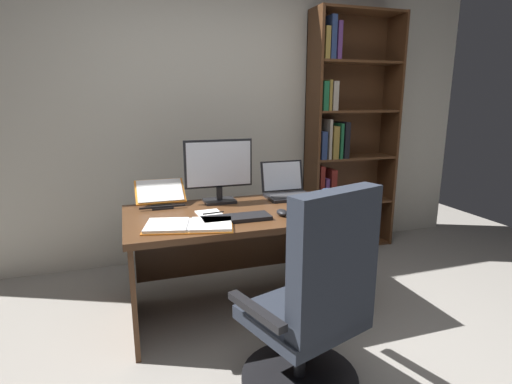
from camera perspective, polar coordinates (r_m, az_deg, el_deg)
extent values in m
cube|color=beige|center=(3.66, -5.31, 12.66)|extent=(5.02, 0.12, 2.81)
cube|color=#4C2D19|center=(2.64, -1.80, -3.16)|extent=(1.52, 0.81, 0.04)
cube|color=#4C2D19|center=(2.67, -17.21, -11.78)|extent=(0.03, 0.75, 0.67)
cube|color=#4C2D19|center=(3.03, 11.69, -8.37)|extent=(0.03, 0.75, 0.67)
cube|color=#4C2D19|center=(3.09, -3.77, -7.02)|extent=(1.40, 0.03, 0.47)
cube|color=#4C2D19|center=(3.73, 8.07, 7.95)|extent=(0.02, 0.29, 2.21)
cube|color=#4C2D19|center=(4.17, 18.55, 7.94)|extent=(0.02, 0.29, 2.21)
cube|color=#4C2D19|center=(4.06, 12.55, 8.18)|extent=(0.86, 0.01, 2.21)
cube|color=#4C2D19|center=(4.17, 12.79, -7.11)|extent=(0.81, 0.27, 0.02)
cube|color=#512D66|center=(3.92, 8.45, -5.46)|extent=(0.03, 0.21, 0.34)
cube|color=#195633|center=(3.94, 9.22, -6.18)|extent=(0.04, 0.18, 0.24)
cube|color=maroon|center=(3.96, 9.81, -5.53)|extent=(0.05, 0.21, 0.31)
cube|color=gray|center=(3.99, 10.53, -5.45)|extent=(0.04, 0.21, 0.30)
cube|color=#512D66|center=(4.00, 11.42, -5.04)|extent=(0.05, 0.17, 0.36)
cube|color=navy|center=(4.03, 12.13, -5.04)|extent=(0.04, 0.18, 0.35)
cube|color=#4C2D19|center=(4.04, 13.10, -1.29)|extent=(0.81, 0.27, 0.02)
cube|color=maroon|center=(3.79, 8.81, 1.01)|extent=(0.04, 0.20, 0.37)
cube|color=#512D66|center=(3.83, 9.49, 0.21)|extent=(0.04, 0.21, 0.26)
cube|color=maroon|center=(3.85, 10.41, 0.83)|extent=(0.06, 0.20, 0.33)
cube|color=#4C2D19|center=(3.96, 13.43, 4.84)|extent=(0.81, 0.27, 0.02)
cube|color=navy|center=(3.72, 9.21, 6.64)|extent=(0.05, 0.17, 0.25)
cube|color=gray|center=(3.76, 9.90, 7.51)|extent=(0.03, 0.21, 0.36)
cube|color=olive|center=(3.78, 10.77, 7.01)|extent=(0.06, 0.18, 0.30)
cube|color=#195633|center=(3.83, 11.36, 7.25)|extent=(0.03, 0.24, 0.32)
cube|color=black|center=(3.85, 12.12, 7.33)|extent=(0.05, 0.22, 0.33)
cube|color=#4C2D19|center=(3.92, 13.77, 11.15)|extent=(0.81, 0.27, 0.02)
cube|color=#195633|center=(3.70, 9.45, 13.38)|extent=(0.05, 0.17, 0.25)
cube|color=olive|center=(3.74, 9.87, 13.45)|extent=(0.03, 0.22, 0.26)
cube|color=gray|center=(3.74, 10.78, 13.33)|extent=(0.05, 0.16, 0.25)
cube|color=#4C2D19|center=(3.94, 14.13, 17.51)|extent=(0.81, 0.27, 0.02)
cube|color=olive|center=(3.73, 9.67, 20.20)|extent=(0.04, 0.17, 0.26)
cube|color=navy|center=(3.76, 10.49, 20.84)|extent=(0.05, 0.17, 0.36)
cube|color=#512D66|center=(3.81, 11.09, 20.35)|extent=(0.04, 0.23, 0.31)
cube|color=#4C2D19|center=(4.00, 14.52, 23.76)|extent=(0.81, 0.27, 0.02)
cylinder|color=black|center=(2.29, 6.20, -25.01)|extent=(0.60, 0.60, 0.05)
cylinder|color=black|center=(2.18, 6.32, -21.39)|extent=(0.06, 0.06, 0.30)
cube|color=#232833|center=(2.08, 6.46, -17.19)|extent=(0.62, 0.61, 0.07)
cube|color=#232833|center=(1.80, 11.14, -9.78)|extent=(0.48, 0.24, 0.64)
cube|color=black|center=(1.86, -0.06, -16.57)|extent=(0.17, 0.38, 0.04)
cube|color=black|center=(2.21, 12.02, -11.94)|extent=(0.17, 0.38, 0.04)
cube|color=black|center=(2.86, -5.23, -1.27)|extent=(0.22, 0.16, 0.02)
cylinder|color=black|center=(2.85, -5.25, -0.20)|extent=(0.04, 0.04, 0.09)
cube|color=black|center=(2.82, -5.38, 4.07)|extent=(0.48, 0.02, 0.34)
cube|color=silver|center=(2.80, -5.29, 4.01)|extent=(0.45, 0.00, 0.31)
cube|color=black|center=(2.98, 4.81, -0.65)|extent=(0.34, 0.25, 0.02)
cube|color=#2D2D30|center=(2.97, 4.96, -0.50)|extent=(0.29, 0.14, 0.00)
cube|color=black|center=(3.10, 3.74, 2.29)|extent=(0.34, 0.06, 0.23)
cube|color=silver|center=(3.09, 3.77, 2.30)|extent=(0.31, 0.05, 0.21)
cube|color=black|center=(2.44, -2.82, -3.74)|extent=(0.42, 0.15, 0.02)
ellipsoid|color=black|center=(2.53, 3.74, -2.95)|extent=(0.06, 0.10, 0.04)
cube|color=black|center=(2.79, -13.28, -2.07)|extent=(0.14, 0.12, 0.01)
cube|color=black|center=(2.74, -13.20, -2.07)|extent=(0.30, 0.01, 0.01)
cube|color=orange|center=(2.87, -13.56, 0.10)|extent=(0.34, 0.21, 0.13)
cube|color=white|center=(2.86, -13.56, 0.25)|extent=(0.31, 0.19, 0.12)
cube|color=orange|center=(2.35, -12.62, -4.91)|extent=(0.31, 0.31, 0.01)
cube|color=orange|center=(2.33, -6.43, -4.84)|extent=(0.31, 0.31, 0.01)
cube|color=white|center=(2.35, -12.63, -4.63)|extent=(0.29, 0.30, 0.02)
cube|color=white|center=(2.33, -6.43, -4.56)|extent=(0.29, 0.30, 0.02)
cylinder|color=#B7B7BC|center=(2.34, -9.54, -4.70)|extent=(0.07, 0.23, 0.02)
cube|color=white|center=(2.56, -6.55, -3.21)|extent=(0.17, 0.22, 0.01)
cylinder|color=black|center=(2.56, -6.11, -2.98)|extent=(0.14, 0.02, 0.01)
cylinder|color=#334C7A|center=(2.85, 10.25, -0.65)|extent=(0.08, 0.08, 0.10)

